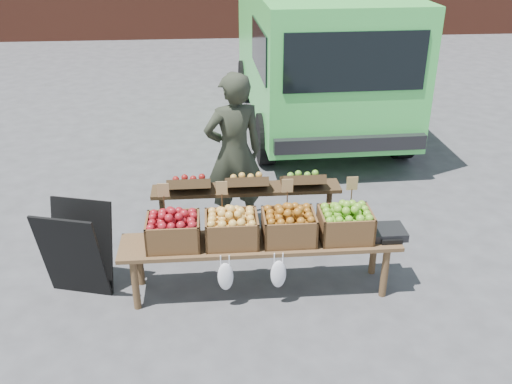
{
  "coord_description": "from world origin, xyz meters",
  "views": [
    {
      "loc": [
        -0.53,
        -4.29,
        3.44
      ],
      "look_at": [
        -0.1,
        0.91,
        0.85
      ],
      "focal_mm": 40.0,
      "sensor_mm": 36.0,
      "label": 1
    }
  ],
  "objects_px": {
    "chalkboard_sign": "(77,251)",
    "weighing_scale": "(387,232)",
    "back_table": "(247,211)",
    "display_bench": "(260,266)",
    "crate_green_apples": "(345,225)",
    "vendor": "(234,153)",
    "crate_russet_pears": "(232,229)",
    "crate_red_apples": "(289,227)",
    "delivery_van": "(315,58)",
    "crate_golden_apples": "(173,232)"
  },
  "relations": [
    {
      "from": "crate_russet_pears",
      "to": "back_table",
      "type": "bearing_deg",
      "value": 75.14
    },
    {
      "from": "crate_golden_apples",
      "to": "crate_russet_pears",
      "type": "bearing_deg",
      "value": 0.0
    },
    {
      "from": "display_bench",
      "to": "crate_russet_pears",
      "type": "xyz_separation_m",
      "value": [
        -0.28,
        0.0,
        0.42
      ]
    },
    {
      "from": "vendor",
      "to": "crate_green_apples",
      "type": "relative_size",
      "value": 3.78
    },
    {
      "from": "back_table",
      "to": "crate_green_apples",
      "type": "height_order",
      "value": "back_table"
    },
    {
      "from": "crate_russet_pears",
      "to": "crate_red_apples",
      "type": "height_order",
      "value": "same"
    },
    {
      "from": "back_table",
      "to": "display_bench",
      "type": "distance_m",
      "value": 0.76
    },
    {
      "from": "delivery_van",
      "to": "chalkboard_sign",
      "type": "height_order",
      "value": "delivery_van"
    },
    {
      "from": "chalkboard_sign",
      "to": "back_table",
      "type": "xyz_separation_m",
      "value": [
        1.69,
        0.6,
        0.04
      ]
    },
    {
      "from": "delivery_van",
      "to": "vendor",
      "type": "height_order",
      "value": "delivery_van"
    },
    {
      "from": "display_bench",
      "to": "vendor",
      "type": "bearing_deg",
      "value": 97.96
    },
    {
      "from": "display_bench",
      "to": "weighing_scale",
      "type": "relative_size",
      "value": 7.94
    },
    {
      "from": "delivery_van",
      "to": "vendor",
      "type": "distance_m",
      "value": 3.89
    },
    {
      "from": "crate_red_apples",
      "to": "chalkboard_sign",
      "type": "bearing_deg",
      "value": 176.68
    },
    {
      "from": "chalkboard_sign",
      "to": "crate_red_apples",
      "type": "bearing_deg",
      "value": 12.73
    },
    {
      "from": "delivery_van",
      "to": "crate_green_apples",
      "type": "relative_size",
      "value": 10.54
    },
    {
      "from": "chalkboard_sign",
      "to": "crate_russet_pears",
      "type": "bearing_deg",
      "value": 11.52
    },
    {
      "from": "back_table",
      "to": "crate_russet_pears",
      "type": "relative_size",
      "value": 4.2
    },
    {
      "from": "delivery_van",
      "to": "display_bench",
      "type": "height_order",
      "value": "delivery_van"
    },
    {
      "from": "crate_green_apples",
      "to": "weighing_scale",
      "type": "height_order",
      "value": "crate_green_apples"
    },
    {
      "from": "chalkboard_sign",
      "to": "display_bench",
      "type": "height_order",
      "value": "chalkboard_sign"
    },
    {
      "from": "display_bench",
      "to": "crate_green_apples",
      "type": "distance_m",
      "value": 0.93
    },
    {
      "from": "crate_red_apples",
      "to": "crate_russet_pears",
      "type": "bearing_deg",
      "value": 180.0
    },
    {
      "from": "display_bench",
      "to": "weighing_scale",
      "type": "xyz_separation_m",
      "value": [
        1.25,
        0.0,
        0.33
      ]
    },
    {
      "from": "delivery_van",
      "to": "crate_russet_pears",
      "type": "bearing_deg",
      "value": -110.06
    },
    {
      "from": "crate_russet_pears",
      "to": "crate_red_apples",
      "type": "relative_size",
      "value": 1.0
    },
    {
      "from": "weighing_scale",
      "to": "display_bench",
      "type": "bearing_deg",
      "value": 180.0
    },
    {
      "from": "crate_russet_pears",
      "to": "crate_red_apples",
      "type": "xyz_separation_m",
      "value": [
        0.55,
        0.0,
        0.0
      ]
    },
    {
      "from": "crate_russet_pears",
      "to": "crate_green_apples",
      "type": "distance_m",
      "value": 1.1
    },
    {
      "from": "delivery_van",
      "to": "crate_golden_apples",
      "type": "distance_m",
      "value": 5.37
    },
    {
      "from": "back_table",
      "to": "weighing_scale",
      "type": "xyz_separation_m",
      "value": [
        1.33,
        -0.72,
        0.09
      ]
    },
    {
      "from": "chalkboard_sign",
      "to": "weighing_scale",
      "type": "distance_m",
      "value": 3.03
    },
    {
      "from": "crate_green_apples",
      "to": "display_bench",
      "type": "bearing_deg",
      "value": 180.0
    },
    {
      "from": "crate_green_apples",
      "to": "crate_red_apples",
      "type": "bearing_deg",
      "value": 180.0
    },
    {
      "from": "back_table",
      "to": "crate_golden_apples",
      "type": "relative_size",
      "value": 4.2
    },
    {
      "from": "delivery_van",
      "to": "crate_green_apples",
      "type": "xyz_separation_m",
      "value": [
        -0.54,
        -4.88,
        -0.47
      ]
    },
    {
      "from": "vendor",
      "to": "crate_golden_apples",
      "type": "relative_size",
      "value": 3.78
    },
    {
      "from": "delivery_van",
      "to": "crate_red_apples",
      "type": "relative_size",
      "value": 10.54
    },
    {
      "from": "vendor",
      "to": "weighing_scale",
      "type": "bearing_deg",
      "value": 122.65
    },
    {
      "from": "display_bench",
      "to": "weighing_scale",
      "type": "height_order",
      "value": "weighing_scale"
    },
    {
      "from": "crate_red_apples",
      "to": "back_table",
      "type": "bearing_deg",
      "value": 116.5
    },
    {
      "from": "crate_green_apples",
      "to": "weighing_scale",
      "type": "bearing_deg",
      "value": 0.0
    },
    {
      "from": "vendor",
      "to": "display_bench",
      "type": "relative_size",
      "value": 0.7
    },
    {
      "from": "vendor",
      "to": "delivery_van",
      "type": "bearing_deg",
      "value": -128.32
    },
    {
      "from": "back_table",
      "to": "display_bench",
      "type": "relative_size",
      "value": 0.78
    },
    {
      "from": "vendor",
      "to": "display_bench",
      "type": "xyz_separation_m",
      "value": [
        0.18,
        -1.32,
        -0.66
      ]
    },
    {
      "from": "back_table",
      "to": "crate_russet_pears",
      "type": "distance_m",
      "value": 0.77
    },
    {
      "from": "delivery_van",
      "to": "crate_green_apples",
      "type": "height_order",
      "value": "delivery_van"
    },
    {
      "from": "back_table",
      "to": "vendor",
      "type": "bearing_deg",
      "value": 99.53
    },
    {
      "from": "weighing_scale",
      "to": "chalkboard_sign",
      "type": "bearing_deg",
      "value": 177.75
    }
  ]
}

